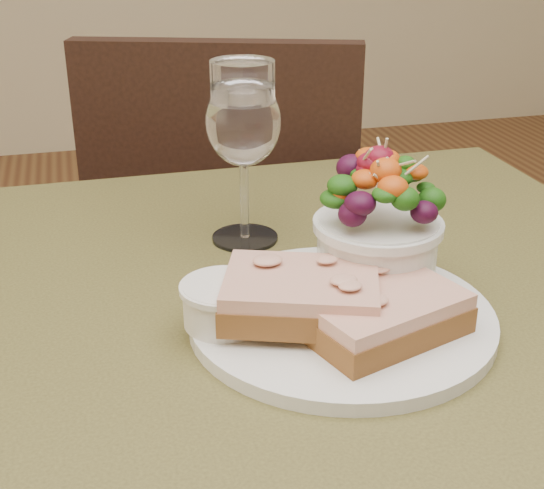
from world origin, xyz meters
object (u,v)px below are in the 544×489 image
object	(u,v)px
dinner_plate	(341,317)
sandwich_back	(301,295)
chair_far	(237,345)
salad_bowl	(378,222)
ramekin	(224,302)
wine_glass	(243,127)
cafe_table	(292,409)
sandwich_front	(379,311)

from	to	relation	value
dinner_plate	sandwich_back	bearing A→B (deg)	-168.83
chair_far	salad_bowl	size ratio (longest dim) A/B	7.09
chair_far	ramekin	bearing A→B (deg)	96.48
salad_bowl	wine_glass	xyz separation A→B (m)	(-0.09, 0.15, 0.05)
cafe_table	chair_far	size ratio (longest dim) A/B	0.89
salad_bowl	chair_far	bearing A→B (deg)	89.47
dinner_plate	wine_glass	bearing A→B (deg)	101.86
dinner_plate	wine_glass	size ratio (longest dim) A/B	1.49
wine_glass	sandwich_front	bearing A→B (deg)	-75.52
sandwich_front	sandwich_back	size ratio (longest dim) A/B	0.99
cafe_table	ramekin	xyz separation A→B (m)	(-0.06, -0.02, 0.13)
cafe_table	sandwich_back	distance (m)	0.14
cafe_table	sandwich_back	xyz separation A→B (m)	(-0.00, -0.03, 0.14)
ramekin	salad_bowl	xyz separation A→B (m)	(0.15, 0.04, 0.04)
chair_far	dinner_plate	distance (m)	0.84
sandwich_back	salad_bowl	size ratio (longest dim) A/B	1.19
sandwich_back	salad_bowl	distance (m)	0.11
dinner_plate	salad_bowl	bearing A→B (deg)	42.86
sandwich_back	wine_glass	world-z (taller)	wine_glass
sandwich_front	sandwich_back	world-z (taller)	sandwich_back
sandwich_back	salad_bowl	world-z (taller)	salad_bowl
cafe_table	salad_bowl	bearing A→B (deg)	12.73
ramekin	chair_far	bearing A→B (deg)	77.53
sandwich_front	ramekin	distance (m)	0.13
chair_far	sandwich_front	world-z (taller)	chair_far
sandwich_back	salad_bowl	xyz separation A→B (m)	(0.09, 0.05, 0.03)
cafe_table	sandwich_back	world-z (taller)	sandwich_back
ramekin	wine_glass	world-z (taller)	wine_glass
sandwich_front	wine_glass	distance (m)	0.25
ramekin	wine_glass	size ratio (longest dim) A/B	0.38
cafe_table	sandwich_back	size ratio (longest dim) A/B	5.31
cafe_table	ramekin	distance (m)	0.15
cafe_table	sandwich_front	xyz separation A→B (m)	(0.05, -0.06, 0.13)
chair_far	ramekin	world-z (taller)	chair_far
chair_far	wine_glass	distance (m)	0.78
dinner_plate	sandwich_back	distance (m)	0.05
salad_bowl	wine_glass	bearing A→B (deg)	120.87
sandwich_front	salad_bowl	world-z (taller)	salad_bowl
wine_glass	cafe_table	bearing A→B (deg)	-88.37
dinner_plate	cafe_table	bearing A→B (deg)	144.26
chair_far	wine_glass	world-z (taller)	wine_glass
dinner_plate	ramekin	distance (m)	0.10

